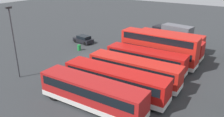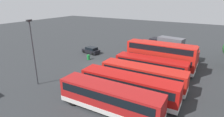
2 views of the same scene
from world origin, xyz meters
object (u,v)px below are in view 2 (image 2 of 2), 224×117
object	(u,v)px
bus_single_deck_fifth	(143,76)
bus_single_deck_sixth	(128,86)
bus_single_deck_near_end	(167,50)
car_hatchback_silver	(91,50)
waste_bin_yellow	(88,57)
bus_single_deck_second	(165,55)
bus_double_decker_third	(160,56)
lamp_post_tall	(33,49)
box_truck_blue	(167,44)
bus_single_deck_fourth	(151,66)
bus_single_deck_seventh	(109,98)

from	to	relation	value
bus_single_deck_fifth	bus_single_deck_sixth	world-z (taller)	same
bus_single_deck_near_end	bus_single_deck_fifth	world-z (taller)	same
bus_single_deck_near_end	car_hatchback_silver	world-z (taller)	bus_single_deck_near_end
bus_single_deck_fifth	waste_bin_yellow	xyz separation A→B (m)	(-5.46, -13.50, -1.15)
car_hatchback_silver	bus_single_deck_second	bearing A→B (deg)	97.25
car_hatchback_silver	waste_bin_yellow	distance (m)	4.24
bus_double_decker_third	lamp_post_tall	distance (m)	19.44
box_truck_blue	car_hatchback_silver	size ratio (longest dim) A/B	1.89
bus_single_deck_near_end	waste_bin_yellow	xyz separation A→B (m)	(9.13, -12.85, -1.15)
bus_double_decker_third	bus_single_deck_second	bearing A→B (deg)	-177.98
bus_single_deck_second	bus_single_deck_fifth	bearing A→B (deg)	0.07
bus_double_decker_third	bus_single_deck_fifth	xyz separation A→B (m)	(7.27, -0.12, -0.83)
bus_single_deck_second	bus_single_deck_fifth	xyz separation A→B (m)	(11.11, 0.01, 0.00)
bus_single_deck_sixth	box_truck_blue	world-z (taller)	box_truck_blue
bus_single_deck_fifth	lamp_post_tall	world-z (taller)	lamp_post_tall
bus_single_deck_fourth	box_truck_blue	xyz separation A→B (m)	(-15.56, -1.65, 0.08)
bus_single_deck_seventh	waste_bin_yellow	xyz separation A→B (m)	(-12.61, -12.61, -1.15)
bus_single_deck_second	box_truck_blue	size ratio (longest dim) A/B	1.43
bus_single_deck_fifth	car_hatchback_silver	xyz separation A→B (m)	(-9.13, -15.61, -0.92)
bus_single_deck_fifth	lamp_post_tall	xyz separation A→B (m)	(6.85, -12.94, 3.57)
bus_double_decker_third	waste_bin_yellow	world-z (taller)	bus_double_decker_third
waste_bin_yellow	bus_single_deck_sixth	bearing A→B (deg)	55.19
bus_single_deck_sixth	bus_single_deck_second	bearing A→B (deg)	178.67
box_truck_blue	bus_single_deck_fifth	bearing A→B (deg)	5.60
car_hatchback_silver	lamp_post_tall	size ratio (longest dim) A/B	0.46
bus_single_deck_second	box_truck_blue	xyz separation A→B (m)	(-8.35, -1.90, 0.08)
bus_double_decker_third	bus_single_deck_sixth	world-z (taller)	bus_double_decker_third
bus_single_deck_second	bus_single_deck_sixth	bearing A→B (deg)	-1.33
bus_single_deck_seventh	bus_double_decker_third	bearing A→B (deg)	175.97
bus_double_decker_third	bus_single_deck_near_end	bearing A→B (deg)	-173.93
bus_single_deck_fifth	lamp_post_tall	size ratio (longest dim) A/B	1.29
bus_single_deck_second	bus_single_deck_seventh	distance (m)	18.29
waste_bin_yellow	box_truck_blue	bearing A→B (deg)	140.38
bus_double_decker_third	box_truck_blue	bearing A→B (deg)	-170.54
bus_single_deck_fifth	bus_single_deck_second	bearing A→B (deg)	-179.93
bus_single_deck_fourth	bus_double_decker_third	bearing A→B (deg)	173.49
bus_single_deck_seventh	lamp_post_tall	world-z (taller)	lamp_post_tall
bus_single_deck_second	bus_double_decker_third	xyz separation A→B (m)	(3.84, 0.14, 0.83)
bus_single_deck_second	car_hatchback_silver	world-z (taller)	bus_single_deck_second
bus_double_decker_third	bus_single_deck_sixth	distance (m)	10.99
bus_single_deck_sixth	bus_single_deck_seventh	world-z (taller)	same
car_hatchback_silver	waste_bin_yellow	bearing A→B (deg)	29.87
bus_single_deck_second	waste_bin_yellow	size ratio (longest dim) A/B	11.78
bus_single_deck_near_end	bus_single_deck_seventh	bearing A→B (deg)	-0.63
box_truck_blue	car_hatchback_silver	bearing A→B (deg)	-52.98
bus_single_deck_sixth	lamp_post_tall	xyz separation A→B (m)	(3.17, -12.59, 3.57)
bus_double_decker_third	car_hatchback_silver	world-z (taller)	bus_double_decker_third
bus_single_deck_second	bus_single_deck_sixth	xyz separation A→B (m)	(14.79, -0.34, 0.00)
bus_double_decker_third	bus_single_deck_seventh	xyz separation A→B (m)	(14.42, -1.02, -0.83)
bus_single_deck_sixth	lamp_post_tall	distance (m)	13.46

